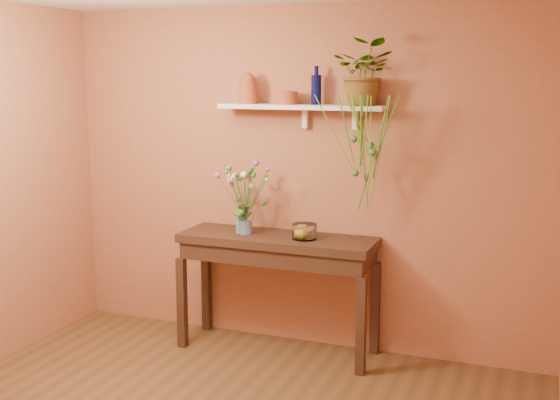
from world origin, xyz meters
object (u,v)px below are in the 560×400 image
(sideboard, at_px, (277,253))
(bouquet, at_px, (243,184))
(blue_bottle, at_px, (316,89))
(glass_bowl, at_px, (304,232))
(terracotta_jug, at_px, (248,89))
(glass_vase, at_px, (246,222))
(spider_plant, at_px, (365,72))

(sideboard, bearing_deg, bouquet, -171.87)
(blue_bottle, xyz_separation_m, glass_bowl, (-0.03, -0.17, -1.07))
(sideboard, bearing_deg, terracotta_jug, 158.16)
(blue_bottle, xyz_separation_m, glass_vase, (-0.51, -0.18, -1.03))
(terracotta_jug, relative_size, spider_plant, 0.50)
(sideboard, height_order, bouquet, bouquet)
(sideboard, height_order, glass_bowl, glass_bowl)
(sideboard, bearing_deg, spider_plant, 10.60)
(terracotta_jug, relative_size, blue_bottle, 0.83)
(sideboard, relative_size, bouquet, 3.18)
(spider_plant, bearing_deg, glass_bowl, -161.45)
(spider_plant, bearing_deg, blue_bottle, 174.82)
(terracotta_jug, bearing_deg, glass_bowl, -14.64)
(blue_bottle, distance_m, glass_vase, 1.16)
(blue_bottle, distance_m, glass_bowl, 1.08)
(sideboard, relative_size, terracotta_jug, 6.42)
(spider_plant, distance_m, bouquet, 1.26)
(spider_plant, bearing_deg, bouquet, -170.14)
(sideboard, xyz_separation_m, spider_plant, (0.64, 0.12, 1.38))
(glass_vase, height_order, bouquet, bouquet)
(spider_plant, height_order, glass_vase, spider_plant)
(sideboard, distance_m, glass_vase, 0.35)
(blue_bottle, height_order, bouquet, blue_bottle)
(sideboard, relative_size, glass_vase, 6.80)
(terracotta_jug, bearing_deg, glass_vase, -77.10)
(glass_bowl, bearing_deg, bouquet, -177.67)
(sideboard, xyz_separation_m, terracotta_jug, (-0.29, 0.12, 1.26))
(glass_vase, bearing_deg, sideboard, 4.57)
(sideboard, bearing_deg, blue_bottle, 31.20)
(terracotta_jug, distance_m, bouquet, 0.74)
(spider_plant, height_order, glass_bowl, spider_plant)
(bouquet, distance_m, glass_bowl, 0.61)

